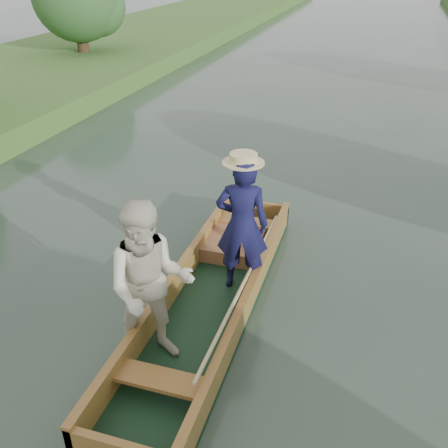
% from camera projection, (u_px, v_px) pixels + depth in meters
% --- Properties ---
extents(ground, '(120.00, 120.00, 0.00)m').
position_uv_depth(ground, '(211.00, 308.00, 6.56)').
color(ground, '#283D30').
rests_on(ground, ground).
extents(trees_far, '(22.89, 14.71, 4.41)m').
position_uv_depth(trees_far, '(334.00, 26.00, 11.75)').
color(trees_far, '#47331E').
rests_on(trees_far, ground).
extents(punt, '(1.52, 5.00, 2.02)m').
position_uv_depth(punt, '(195.00, 272.00, 5.97)').
color(punt, black).
rests_on(punt, ground).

